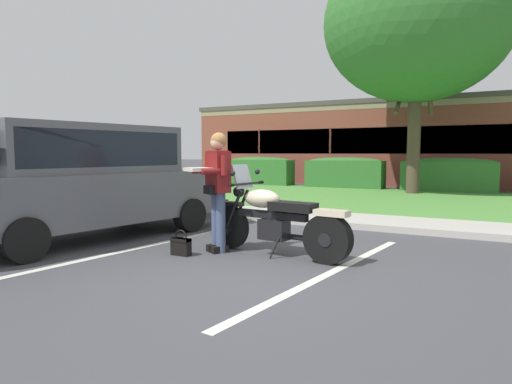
% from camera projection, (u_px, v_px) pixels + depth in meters
% --- Properties ---
extents(ground_plane, '(140.00, 140.00, 0.00)m').
position_uv_depth(ground_plane, '(247.00, 266.00, 5.58)').
color(ground_plane, '#424247').
extents(curb_strip, '(60.00, 0.20, 0.12)m').
position_uv_depth(curb_strip, '(332.00, 224.00, 8.49)').
color(curb_strip, '#B7B2A8').
rests_on(curb_strip, ground).
extents(concrete_walk, '(60.00, 1.50, 0.08)m').
position_uv_depth(concrete_walk, '(345.00, 219.00, 9.24)').
color(concrete_walk, '#B7B2A8').
rests_on(concrete_walk, ground).
extents(grass_lawn, '(60.00, 7.48, 0.06)m').
position_uv_depth(grass_lawn, '(390.00, 200.00, 13.18)').
color(grass_lawn, '#518E3D').
rests_on(grass_lawn, ground).
extents(stall_stripe_0, '(0.68, 4.38, 0.01)m').
position_uv_depth(stall_stripe_0, '(141.00, 247.00, 6.66)').
color(stall_stripe_0, silver).
rests_on(stall_stripe_0, ground).
extents(stall_stripe_1, '(0.68, 4.38, 0.01)m').
position_uv_depth(stall_stripe_1, '(331.00, 272.00, 5.27)').
color(stall_stripe_1, silver).
rests_on(stall_stripe_1, ground).
extents(motorcycle, '(2.24, 0.82, 1.26)m').
position_uv_depth(motorcycle, '(280.00, 221.00, 6.08)').
color(motorcycle, black).
rests_on(motorcycle, ground).
extents(rider_person, '(0.60, 0.67, 1.70)m').
position_uv_depth(rider_person, '(217.00, 182.00, 6.29)').
color(rider_person, black).
rests_on(rider_person, ground).
extents(handbag, '(0.28, 0.13, 0.36)m').
position_uv_depth(handbag, '(181.00, 245.00, 6.15)').
color(handbag, black).
rests_on(handbag, ground).
extents(parked_suv_adjacent, '(2.70, 5.08, 1.86)m').
position_uv_depth(parked_suv_adjacent, '(85.00, 181.00, 7.33)').
color(parked_suv_adjacent, '#515459').
rests_on(parked_suv_adjacent, ground).
extents(shade_tree, '(6.08, 6.08, 8.25)m').
position_uv_depth(shade_tree, '(417.00, 23.00, 14.49)').
color(shade_tree, '#4C3D2D').
rests_on(shade_tree, ground).
extents(hedge_left, '(2.92, 0.90, 1.24)m').
position_uv_depth(hedge_left, '(260.00, 170.00, 19.24)').
color(hedge_left, '#336B2D').
rests_on(hedge_left, ground).
extents(hedge_center_left, '(3.02, 0.90, 1.24)m').
position_uv_depth(hedge_center_left, '(345.00, 172.00, 17.47)').
color(hedge_center_left, '#336B2D').
rests_on(hedge_center_left, ground).
extents(hedge_center_right, '(3.17, 0.90, 1.24)m').
position_uv_depth(hedge_center_right, '(449.00, 174.00, 15.69)').
color(hedge_center_right, '#336B2D').
rests_on(hedge_center_right, ground).
extents(brick_building, '(21.01, 9.43, 3.70)m').
position_uv_depth(brick_building, '(429.00, 144.00, 21.96)').
color(brick_building, brown).
rests_on(brick_building, ground).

